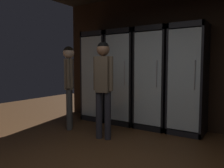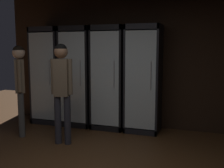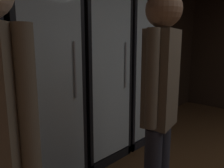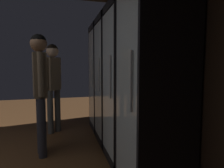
{
  "view_description": "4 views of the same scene",
  "coord_description": "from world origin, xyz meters",
  "px_view_note": "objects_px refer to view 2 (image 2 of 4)",
  "views": [
    {
      "loc": [
        1.24,
        -1.56,
        1.27
      ],
      "look_at": [
        -1.43,
        2.48,
        0.87
      ],
      "focal_mm": 36.63,
      "sensor_mm": 36.0,
      "label": 1
    },
    {
      "loc": [
        1.16,
        -2.23,
        1.59
      ],
      "look_at": [
        -0.55,
        2.74,
        0.88
      ],
      "focal_mm": 42.86,
      "sensor_mm": 36.0,
      "label": 2
    },
    {
      "loc": [
        -2.16,
        0.89,
        1.32
      ],
      "look_at": [
        -0.71,
        2.32,
        0.95
      ],
      "focal_mm": 33.73,
      "sensor_mm": 36.0,
      "label": 3
    },
    {
      "loc": [
        1.73,
        1.86,
        1.23
      ],
      "look_at": [
        -1.01,
        2.59,
        0.97
      ],
      "focal_mm": 30.75,
      "sensor_mm": 36.0,
      "label": 4
    }
  ],
  "objects_px": {
    "cooler_center": "(110,78)",
    "shopper_near": "(62,83)",
    "cooler_far_left": "(50,76)",
    "cooler_left": "(79,78)",
    "cooler_right": "(144,80)",
    "shopper_far": "(20,80)"
  },
  "relations": [
    {
      "from": "cooler_far_left",
      "to": "shopper_far",
      "type": "xyz_separation_m",
      "value": [
        0.01,
        -1.03,
        0.03
      ]
    },
    {
      "from": "shopper_far",
      "to": "cooler_right",
      "type": "bearing_deg",
      "value": 26.73
    },
    {
      "from": "cooler_right",
      "to": "shopper_far",
      "type": "bearing_deg",
      "value": -153.27
    },
    {
      "from": "cooler_far_left",
      "to": "shopper_far",
      "type": "bearing_deg",
      "value": -89.52
    },
    {
      "from": "cooler_center",
      "to": "shopper_near",
      "type": "bearing_deg",
      "value": -110.3
    },
    {
      "from": "cooler_center",
      "to": "shopper_near",
      "type": "relative_size",
      "value": 1.21
    },
    {
      "from": "shopper_near",
      "to": "cooler_left",
      "type": "bearing_deg",
      "value": 102.2
    },
    {
      "from": "cooler_left",
      "to": "shopper_far",
      "type": "bearing_deg",
      "value": -123.3
    },
    {
      "from": "cooler_center",
      "to": "shopper_near",
      "type": "xyz_separation_m",
      "value": [
        -0.43,
        -1.16,
        0.04
      ]
    },
    {
      "from": "shopper_near",
      "to": "cooler_right",
      "type": "bearing_deg",
      "value": 46.27
    },
    {
      "from": "shopper_near",
      "to": "shopper_far",
      "type": "bearing_deg",
      "value": 171.63
    },
    {
      "from": "cooler_far_left",
      "to": "cooler_left",
      "type": "xyz_separation_m",
      "value": [
        0.68,
        -0.0,
        -0.0
      ]
    },
    {
      "from": "cooler_right",
      "to": "shopper_near",
      "type": "bearing_deg",
      "value": -133.73
    },
    {
      "from": "cooler_center",
      "to": "cooler_right",
      "type": "distance_m",
      "value": 0.68
    },
    {
      "from": "cooler_left",
      "to": "cooler_right",
      "type": "relative_size",
      "value": 1.0
    },
    {
      "from": "cooler_far_left",
      "to": "shopper_near",
      "type": "height_order",
      "value": "cooler_far_left"
    },
    {
      "from": "cooler_left",
      "to": "cooler_right",
      "type": "distance_m",
      "value": 1.36
    },
    {
      "from": "cooler_left",
      "to": "cooler_far_left",
      "type": "bearing_deg",
      "value": 180.0
    },
    {
      "from": "cooler_left",
      "to": "shopper_far",
      "type": "height_order",
      "value": "cooler_left"
    },
    {
      "from": "cooler_left",
      "to": "cooler_center",
      "type": "height_order",
      "value": "same"
    },
    {
      "from": "cooler_far_left",
      "to": "cooler_center",
      "type": "height_order",
      "value": "same"
    },
    {
      "from": "cooler_far_left",
      "to": "cooler_left",
      "type": "distance_m",
      "value": 0.68
    }
  ]
}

